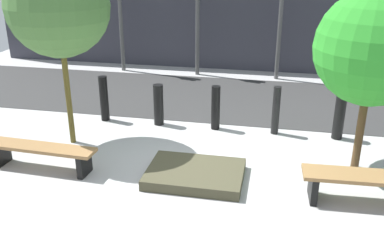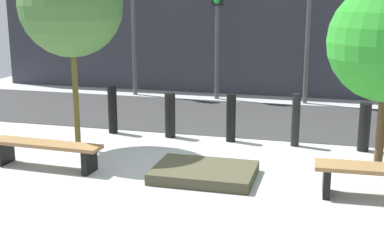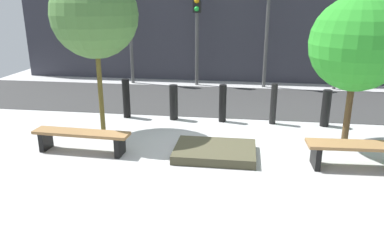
{
  "view_description": "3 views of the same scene",
  "coord_description": "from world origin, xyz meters",
  "px_view_note": "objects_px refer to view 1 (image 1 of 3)",
  "views": [
    {
      "loc": [
        1.22,
        -6.29,
        3.58
      ],
      "look_at": [
        -0.14,
        0.3,
        0.89
      ],
      "focal_mm": 40.0,
      "sensor_mm": 36.0,
      "label": 1
    },
    {
      "loc": [
        1.89,
        -7.94,
        2.9
      ],
      "look_at": [
        -0.24,
        0.04,
        0.9
      ],
      "focal_mm": 50.0,
      "sensor_mm": 36.0,
      "label": 2
    },
    {
      "loc": [
        0.52,
        -6.96,
        2.97
      ],
      "look_at": [
        -0.49,
        0.08,
        0.67
      ],
      "focal_mm": 35.0,
      "sensor_mm": 36.0,
      "label": 3
    }
  ],
  "objects_px": {
    "bench_left": "(41,152)",
    "bollard_far_left": "(104,99)",
    "tree_behind_right_bench": "(373,48)",
    "bollard_center": "(216,108)",
    "bench_right": "(369,183)",
    "planter_bed": "(195,174)",
    "bollard_right": "(276,110)",
    "bollard_left": "(159,105)",
    "tree_behind_left_bench": "(58,6)",
    "bollard_far_right": "(339,118)"
  },
  "relations": [
    {
      "from": "bench_left",
      "to": "bollard_far_left",
      "type": "relative_size",
      "value": 1.96
    },
    {
      "from": "tree_behind_right_bench",
      "to": "bollard_center",
      "type": "xyz_separation_m",
      "value": [
        -2.68,
        1.25,
        -1.65
      ]
    },
    {
      "from": "bench_left",
      "to": "bollard_center",
      "type": "xyz_separation_m",
      "value": [
        2.68,
        2.41,
        0.15
      ]
    },
    {
      "from": "bench_right",
      "to": "planter_bed",
      "type": "xyz_separation_m",
      "value": [
        -2.68,
        0.2,
        -0.26
      ]
    },
    {
      "from": "bollard_right",
      "to": "bollard_far_left",
      "type": "bearing_deg",
      "value": 180.0
    },
    {
      "from": "tree_behind_right_bench",
      "to": "bollard_far_left",
      "type": "distance_m",
      "value": 5.57
    },
    {
      "from": "planter_bed",
      "to": "bollard_center",
      "type": "xyz_separation_m",
      "value": [
        0.0,
        2.21,
        0.39
      ]
    },
    {
      "from": "bench_left",
      "to": "bollard_center",
      "type": "height_order",
      "value": "bollard_center"
    },
    {
      "from": "bollard_far_left",
      "to": "bollard_center",
      "type": "relative_size",
      "value": 1.07
    },
    {
      "from": "bollard_left",
      "to": "bollard_center",
      "type": "xyz_separation_m",
      "value": [
        1.25,
        0.0,
        0.02
      ]
    },
    {
      "from": "planter_bed",
      "to": "bollard_right",
      "type": "distance_m",
      "value": 2.58
    },
    {
      "from": "tree_behind_left_bench",
      "to": "tree_behind_right_bench",
      "type": "bearing_deg",
      "value": 0.0
    },
    {
      "from": "bench_left",
      "to": "bollard_far_left",
      "type": "xyz_separation_m",
      "value": [
        0.18,
        2.41,
        0.18
      ]
    },
    {
      "from": "bollard_far_left",
      "to": "bollard_far_right",
      "type": "height_order",
      "value": "bollard_far_left"
    },
    {
      "from": "bench_right",
      "to": "bollard_right",
      "type": "xyz_separation_m",
      "value": [
        -1.43,
        2.41,
        0.16
      ]
    },
    {
      "from": "tree_behind_right_bench",
      "to": "bollard_far_right",
      "type": "relative_size",
      "value": 3.41
    },
    {
      "from": "bench_right",
      "to": "tree_behind_right_bench",
      "type": "xyz_separation_m",
      "value": [
        0.0,
        1.16,
        1.78
      ]
    },
    {
      "from": "tree_behind_left_bench",
      "to": "bollard_far_right",
      "type": "xyz_separation_m",
      "value": [
        5.18,
        1.25,
        -2.2
      ]
    },
    {
      "from": "bollard_center",
      "to": "bollard_far_left",
      "type": "bearing_deg",
      "value": 180.0
    },
    {
      "from": "bollard_left",
      "to": "bollard_far_right",
      "type": "bearing_deg",
      "value": 0.0
    },
    {
      "from": "bollard_center",
      "to": "tree_behind_left_bench",
      "type": "bearing_deg",
      "value": -154.93
    },
    {
      "from": "bench_left",
      "to": "planter_bed",
      "type": "relative_size",
      "value": 1.25
    },
    {
      "from": "bench_right",
      "to": "bollard_right",
      "type": "distance_m",
      "value": 2.81
    },
    {
      "from": "tree_behind_right_bench",
      "to": "bollard_center",
      "type": "height_order",
      "value": "tree_behind_right_bench"
    },
    {
      "from": "bollard_far_left",
      "to": "bollard_left",
      "type": "distance_m",
      "value": 1.25
    },
    {
      "from": "tree_behind_right_bench",
      "to": "bollard_left",
      "type": "relative_size",
      "value": 3.39
    },
    {
      "from": "tree_behind_left_bench",
      "to": "bollard_right",
      "type": "xyz_separation_m",
      "value": [
        3.93,
        1.25,
        -2.14
      ]
    },
    {
      "from": "bollard_far_left",
      "to": "bollard_right",
      "type": "relative_size",
      "value": 1.0
    },
    {
      "from": "bench_left",
      "to": "bollard_far_right",
      "type": "distance_m",
      "value": 5.72
    },
    {
      "from": "tree_behind_left_bench",
      "to": "bollard_left",
      "type": "distance_m",
      "value": 2.91
    },
    {
      "from": "bollard_far_left",
      "to": "bollard_center",
      "type": "bearing_deg",
      "value": 0.0
    },
    {
      "from": "tree_behind_right_bench",
      "to": "bollard_far_left",
      "type": "bearing_deg",
      "value": 166.4
    },
    {
      "from": "bollard_center",
      "to": "bollard_right",
      "type": "bearing_deg",
      "value": 0.0
    },
    {
      "from": "bollard_far_right",
      "to": "tree_behind_right_bench",
      "type": "bearing_deg",
      "value": -82.02
    },
    {
      "from": "bollard_far_left",
      "to": "bollard_far_right",
      "type": "xyz_separation_m",
      "value": [
        5.01,
        0.0,
        -0.06
      ]
    },
    {
      "from": "bollard_far_right",
      "to": "bench_left",
      "type": "bearing_deg",
      "value": -155.05
    },
    {
      "from": "bollard_far_right",
      "to": "tree_behind_left_bench",
      "type": "bearing_deg",
      "value": -166.4
    },
    {
      "from": "bollard_far_left",
      "to": "bollard_right",
      "type": "distance_m",
      "value": 3.76
    },
    {
      "from": "bench_right",
      "to": "bollard_left",
      "type": "distance_m",
      "value": 4.61
    },
    {
      "from": "tree_behind_left_bench",
      "to": "bollard_left",
      "type": "relative_size",
      "value": 3.97
    },
    {
      "from": "bollard_far_left",
      "to": "tree_behind_left_bench",
      "type": "bearing_deg",
      "value": -97.98
    },
    {
      "from": "bollard_left",
      "to": "bollard_center",
      "type": "distance_m",
      "value": 1.25
    },
    {
      "from": "planter_bed",
      "to": "bollard_far_left",
      "type": "bearing_deg",
      "value": 138.55
    },
    {
      "from": "bench_left",
      "to": "tree_behind_left_bench",
      "type": "xyz_separation_m",
      "value": [
        -0.0,
        1.16,
        2.32
      ]
    },
    {
      "from": "tree_behind_left_bench",
      "to": "bollard_center",
      "type": "relative_size",
      "value": 3.77
    },
    {
      "from": "tree_behind_left_bench",
      "to": "planter_bed",
      "type": "bearing_deg",
      "value": -19.67
    },
    {
      "from": "bench_right",
      "to": "planter_bed",
      "type": "bearing_deg",
      "value": 173.07
    },
    {
      "from": "tree_behind_right_bench",
      "to": "bollard_right",
      "type": "relative_size",
      "value": 3.01
    },
    {
      "from": "bollard_far_left",
      "to": "bollard_far_right",
      "type": "bearing_deg",
      "value": 0.0
    },
    {
      "from": "bench_right",
      "to": "tree_behind_right_bench",
      "type": "bearing_deg",
      "value": 87.34
    }
  ]
}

